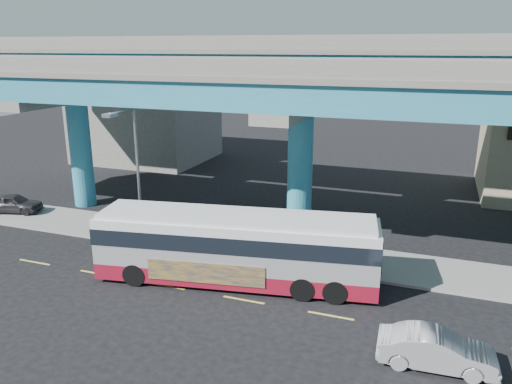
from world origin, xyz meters
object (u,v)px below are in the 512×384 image
(sedan, at_px, (436,350))
(parked_car, at_px, (13,203))
(street_lamp, at_px, (131,157))
(transit_bus, at_px, (236,245))
(stop_sign, at_px, (374,240))

(sedan, height_order, parked_car, parked_car)
(parked_car, distance_m, street_lamp, 12.16)
(parked_car, bearing_deg, sedan, -120.39)
(transit_bus, distance_m, parked_car, 18.67)
(parked_car, bearing_deg, stop_sign, -107.29)
(transit_bus, bearing_deg, street_lamp, 153.61)
(parked_car, distance_m, stop_sign, 24.36)
(transit_bus, distance_m, stop_sign, 6.78)
(transit_bus, bearing_deg, stop_sign, 15.54)
(sedan, height_order, street_lamp, street_lamp)
(parked_car, xyz_separation_m, stop_sign, (24.29, -1.33, 1.13))
(stop_sign, bearing_deg, parked_car, 178.25)
(transit_bus, height_order, street_lamp, street_lamp)
(sedan, relative_size, parked_car, 1.04)
(transit_bus, relative_size, street_lamp, 1.75)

